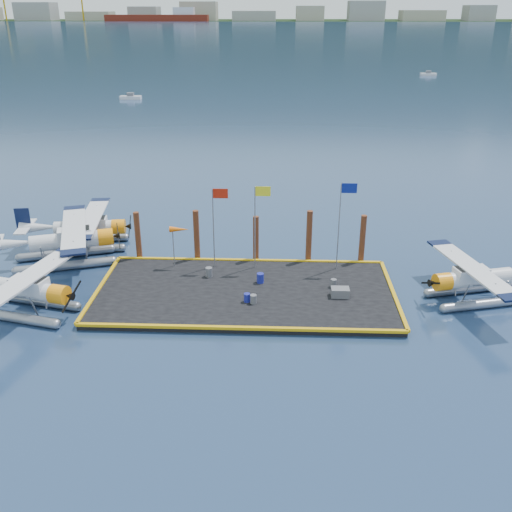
{
  "coord_description": "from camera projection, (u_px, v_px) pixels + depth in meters",
  "views": [
    {
      "loc": [
        2.17,
        -34.54,
        18.03
      ],
      "look_at": [
        0.65,
        2.0,
        2.08
      ],
      "focal_mm": 40.0,
      "sensor_mm": 36.0,
      "label": 1
    }
  ],
  "objects": [
    {
      "name": "piling_3",
      "position": [
        309.0,
        238.0,
        42.84
      ],
      "size": [
        0.44,
        0.44,
        4.3
      ],
      "primitive_type": "cylinder",
      "color": "#4C2815",
      "rests_on": "ground"
    },
    {
      "name": "seaplane_c",
      "position": [
        88.0,
        230.0,
        46.18
      ],
      "size": [
        9.01,
        9.93,
        3.51
      ],
      "rotation": [
        0.0,
        0.0,
        -1.44
      ],
      "color": "gray",
      "rests_on": "ground"
    },
    {
      "name": "seaplane_a",
      "position": [
        25.0,
        292.0,
        36.02
      ],
      "size": [
        9.23,
        9.99,
        3.54
      ],
      "rotation": [
        0.0,
        0.0,
        -1.81
      ],
      "color": "gray",
      "rests_on": "ground"
    },
    {
      "name": "dock",
      "position": [
        245.0,
        293.0,
        38.84
      ],
      "size": [
        20.0,
        10.0,
        0.4
      ],
      "primitive_type": "cube",
      "color": "black",
      "rests_on": "ground"
    },
    {
      "name": "far_backdrop",
      "position": [
        366.0,
        11.0,
        1617.22
      ],
      "size": [
        3050.0,
        2050.0,
        810.0
      ],
      "color": "black",
      "rests_on": "ground"
    },
    {
      "name": "flagpole_red",
      "position": [
        216.0,
        216.0,
        40.73
      ],
      "size": [
        1.14,
        0.08,
        6.0
      ],
      "color": "gray",
      "rests_on": "dock"
    },
    {
      "name": "drum_3",
      "position": [
        247.0,
        298.0,
        37.14
      ],
      "size": [
        0.41,
        0.41,
        0.58
      ],
      "primitive_type": "cylinder",
      "color": "navy",
      "rests_on": "dock"
    },
    {
      "name": "drum_5",
      "position": [
        260.0,
        278.0,
        39.71
      ],
      "size": [
        0.49,
        0.49,
        0.69
      ],
      "primitive_type": "cylinder",
      "color": "navy",
      "rests_on": "dock"
    },
    {
      "name": "piling_4",
      "position": [
        362.0,
        241.0,
        42.74
      ],
      "size": [
        0.44,
        0.44,
        4.0
      ],
      "primitive_type": "cylinder",
      "color": "#4C2815",
      "rests_on": "ground"
    },
    {
      "name": "dock_bumpers",
      "position": [
        245.0,
        289.0,
        38.73
      ],
      "size": [
        20.25,
        10.25,
        0.18
      ],
      "primitive_type": null,
      "color": "#CD990C",
      "rests_on": "dock"
    },
    {
      "name": "ground",
      "position": [
        245.0,
        295.0,
        38.92
      ],
      "size": [
        4000.0,
        4000.0,
        0.0
      ],
      "primitive_type": "plane",
      "color": "navy",
      "rests_on": "ground"
    },
    {
      "name": "drum_0",
      "position": [
        209.0,
        272.0,
        40.61
      ],
      "size": [
        0.49,
        0.49,
        0.69
      ],
      "primitive_type": "cylinder",
      "color": "#545459",
      "rests_on": "dock"
    },
    {
      "name": "drum_1",
      "position": [
        253.0,
        299.0,
        36.95
      ],
      "size": [
        0.42,
        0.42,
        0.59
      ],
      "primitive_type": "cylinder",
      "color": "#545459",
      "rests_on": "dock"
    },
    {
      "name": "flagpole_blue",
      "position": [
        342.0,
        214.0,
        40.27
      ],
      "size": [
        1.14,
        0.08,
        6.5
      ],
      "color": "gray",
      "rests_on": "dock"
    },
    {
      "name": "flagpole_yellow",
      "position": [
        258.0,
        215.0,
        40.57
      ],
      "size": [
        1.14,
        0.08,
        6.2
      ],
      "color": "gray",
      "rests_on": "dock"
    },
    {
      "name": "piling_2",
      "position": [
        256.0,
        240.0,
        43.09
      ],
      "size": [
        0.44,
        0.44,
        3.8
      ],
      "primitive_type": "cylinder",
      "color": "#4C2815",
      "rests_on": "ground"
    },
    {
      "name": "seaplane_d",
      "position": [
        475.0,
        281.0,
        37.65
      ],
      "size": [
        8.82,
        9.53,
        3.38
      ],
      "rotation": [
        0.0,
        0.0,
        1.82
      ],
      "color": "gray",
      "rests_on": "ground"
    },
    {
      "name": "windsock",
      "position": [
        179.0,
        230.0,
        41.3
      ],
      "size": [
        1.4,
        0.44,
        3.12
      ],
      "color": "gray",
      "rests_on": "dock"
    },
    {
      "name": "drum_2",
      "position": [
        337.0,
        291.0,
        37.93
      ],
      "size": [
        0.42,
        0.42,
        0.6
      ],
      "primitive_type": "cylinder",
      "color": "#545459",
      "rests_on": "dock"
    },
    {
      "name": "piling_1",
      "position": [
        197.0,
        237.0,
        43.18
      ],
      "size": [
        0.44,
        0.44,
        4.2
      ],
      "primitive_type": "cylinder",
      "color": "#4C2815",
      "rests_on": "ground"
    },
    {
      "name": "crate",
      "position": [
        340.0,
        292.0,
        37.83
      ],
      "size": [
        1.19,
        0.8,
        0.6
      ],
      "primitive_type": "cube",
      "color": "#545459",
      "rests_on": "dock"
    },
    {
      "name": "piling_0",
      "position": [
        138.0,
        237.0,
        43.39
      ],
      "size": [
        0.44,
        0.44,
        4.0
      ],
      "primitive_type": "cylinder",
      "color": "#4C2815",
      "rests_on": "ground"
    },
    {
      "name": "drum_4",
      "position": [
        334.0,
        283.0,
        39.12
      ],
      "size": [
        0.4,
        0.4,
        0.57
      ],
      "primitive_type": "cylinder",
      "color": "#545459",
      "rests_on": "dock"
    },
    {
      "name": "seaplane_b",
      "position": [
        70.0,
        243.0,
        43.26
      ],
      "size": [
        9.95,
        10.63,
        3.81
      ],
      "rotation": [
        0.0,
        0.0,
        -1.25
      ],
      "color": "gray",
      "rests_on": "ground"
    }
  ]
}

